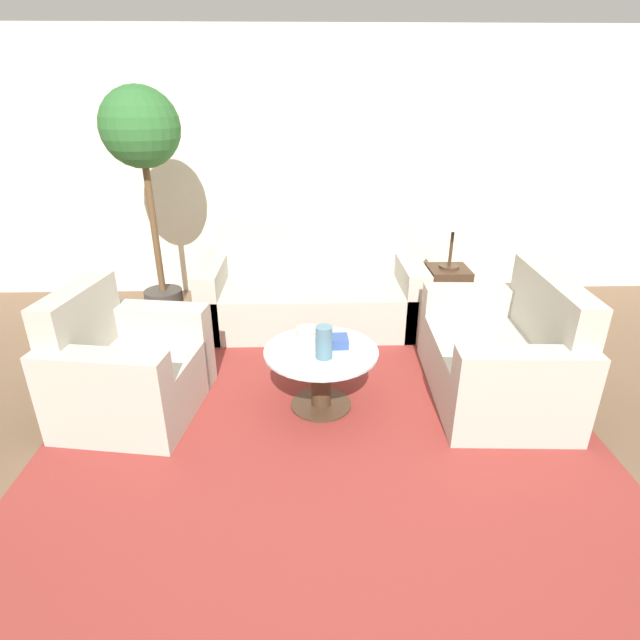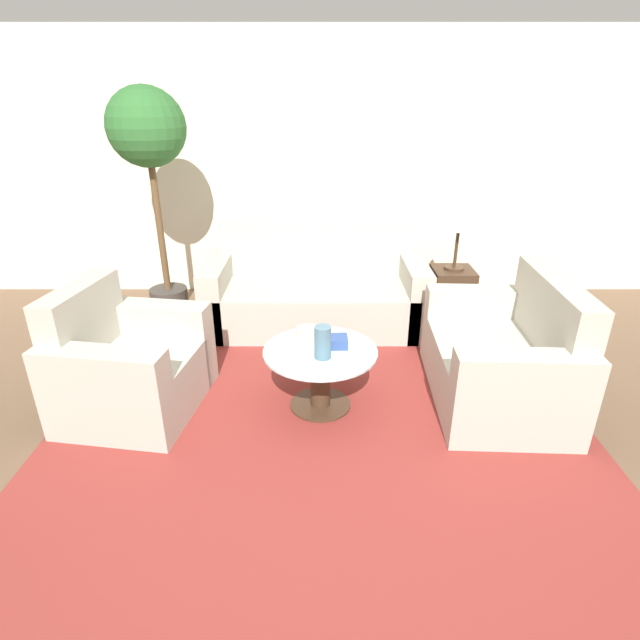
# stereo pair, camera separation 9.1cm
# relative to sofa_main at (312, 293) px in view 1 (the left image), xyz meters

# --- Properties ---
(ground_plane) EXTENTS (14.00, 14.00, 0.00)m
(ground_plane) POSITION_rel_sofa_main_xyz_m (0.17, -1.99, -0.29)
(ground_plane) COLOR brown
(wall_back) EXTENTS (10.00, 0.06, 2.60)m
(wall_back) POSITION_rel_sofa_main_xyz_m (0.17, 0.90, 1.01)
(wall_back) COLOR beige
(wall_back) RESTS_ON ground_plane
(rug) EXTENTS (3.53, 3.68, 0.01)m
(rug) POSITION_rel_sofa_main_xyz_m (0.04, -1.43, -0.29)
(rug) COLOR maroon
(rug) RESTS_ON ground_plane
(sofa_main) EXTENTS (2.00, 0.88, 0.92)m
(sofa_main) POSITION_rel_sofa_main_xyz_m (0.00, 0.00, 0.00)
(sofa_main) COLOR #B2AD9E
(sofa_main) RESTS_ON ground_plane
(armchair) EXTENTS (0.94, 1.05, 0.88)m
(armchair) POSITION_rel_sofa_main_xyz_m (-1.29, -1.42, 0.00)
(armchair) COLOR #B2AD9E
(armchair) RESTS_ON ground_plane
(loveseat) EXTENTS (0.90, 1.32, 0.90)m
(loveseat) POSITION_rel_sofa_main_xyz_m (1.35, -1.30, 0.00)
(loveseat) COLOR #B2AD9E
(loveseat) RESTS_ON ground_plane
(coffee_table) EXTENTS (0.77, 0.77, 0.44)m
(coffee_table) POSITION_rel_sofa_main_xyz_m (0.04, -1.43, -0.01)
(coffee_table) COLOR #422D1E
(coffee_table) RESTS_ON ground_plane
(side_table) EXTENTS (0.37, 0.37, 0.53)m
(side_table) POSITION_rel_sofa_main_xyz_m (1.27, -0.01, -0.02)
(side_table) COLOR #422D1E
(side_table) RESTS_ON ground_plane
(table_lamp) EXTENTS (0.30, 0.30, 0.65)m
(table_lamp) POSITION_rel_sofa_main_xyz_m (1.27, -0.01, 0.74)
(table_lamp) COLOR #422D1E
(table_lamp) RESTS_ON side_table
(potted_plant) EXTENTS (0.65, 0.65, 2.08)m
(potted_plant) POSITION_rel_sofa_main_xyz_m (-1.40, 0.03, 1.26)
(potted_plant) COLOR #3D3833
(potted_plant) RESTS_ON ground_plane
(vase) EXTENTS (0.11, 0.11, 0.22)m
(vase) POSITION_rel_sofa_main_xyz_m (0.06, -1.53, 0.26)
(vase) COLOR slate
(vase) RESTS_ON coffee_table
(bowl) EXTENTS (0.17, 0.17, 0.06)m
(bowl) POSITION_rel_sofa_main_xyz_m (-0.04, -1.22, 0.18)
(bowl) COLOR beige
(bowl) RESTS_ON coffee_table
(book_stack) EXTENTS (0.17, 0.14, 0.07)m
(book_stack) POSITION_rel_sofa_main_xyz_m (0.15, -1.37, 0.19)
(book_stack) COLOR #334C8C
(book_stack) RESTS_ON coffee_table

